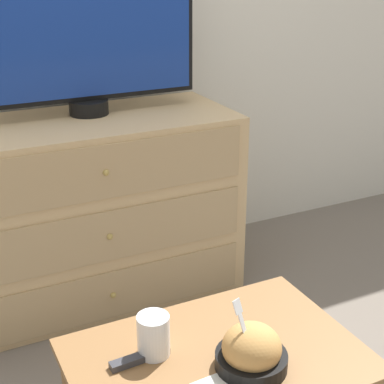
# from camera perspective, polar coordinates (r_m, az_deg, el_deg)

# --- Properties ---
(ground_plane) EXTENTS (12.00, 12.00, 0.00)m
(ground_plane) POSITION_cam_1_polar(r_m,az_deg,el_deg) (2.93, -13.05, -7.02)
(ground_plane) COLOR #70665B
(dresser) EXTENTS (1.23, 0.55, 0.79)m
(dresser) POSITION_cam_1_polar(r_m,az_deg,el_deg) (2.52, -9.95, -1.79)
(dresser) COLOR tan
(dresser) RESTS_ON ground_plane
(tv) EXTENTS (0.93, 0.16, 0.63)m
(tv) POSITION_cam_1_polar(r_m,az_deg,el_deg) (2.41, -10.48, 14.96)
(tv) COLOR black
(tv) RESTS_ON dresser
(coffee_table) EXTENTS (0.75, 0.52, 0.44)m
(coffee_table) POSITION_cam_1_polar(r_m,az_deg,el_deg) (1.62, 2.43, -17.65)
(coffee_table) COLOR olive
(coffee_table) RESTS_ON ground_plane
(takeout_bowl) EXTENTS (0.18, 0.18, 0.19)m
(takeout_bowl) POSITION_cam_1_polar(r_m,az_deg,el_deg) (1.51, 5.79, -15.16)
(takeout_bowl) COLOR black
(takeout_bowl) RESTS_ON coffee_table
(drink_cup) EXTENTS (0.08, 0.08, 0.11)m
(drink_cup) POSITION_cam_1_polar(r_m,az_deg,el_deg) (1.55, -3.75, -13.91)
(drink_cup) COLOR #9E6638
(drink_cup) RESTS_ON coffee_table
(remote_control) EXTENTS (0.16, 0.04, 0.02)m
(remote_control) POSITION_cam_1_polar(r_m,az_deg,el_deg) (1.56, -5.08, -15.72)
(remote_control) COLOR #38383D
(remote_control) RESTS_ON coffee_table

